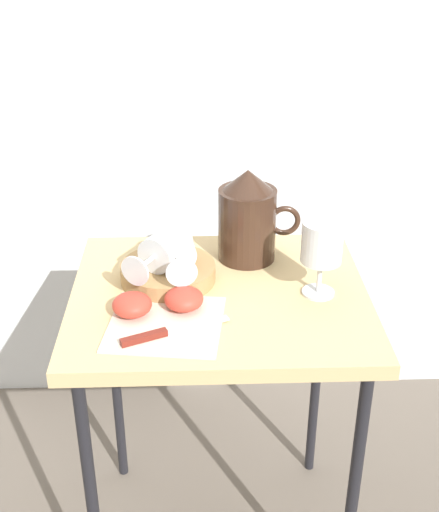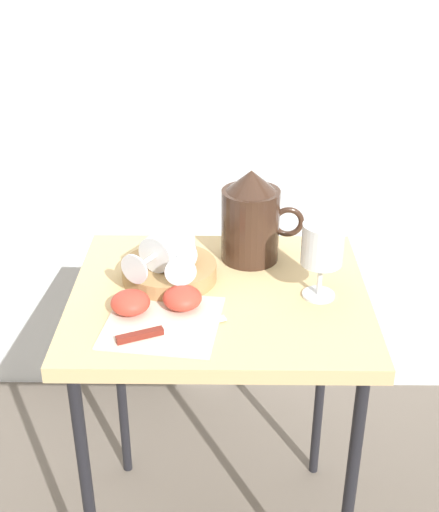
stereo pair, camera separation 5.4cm
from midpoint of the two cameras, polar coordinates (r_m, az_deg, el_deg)
The scene contains 11 objects.
curtain_drape at distance 1.80m, azimuth -1.57°, elevation 12.90°, with size 2.40×0.03×1.82m, color white.
table at distance 1.37m, azimuth -1.14°, elevation -5.41°, with size 0.59×0.50×0.69m.
linen_napkin at distance 1.24m, azimuth -5.83°, elevation -5.72°, with size 0.20×0.20×0.00m, color beige.
basket_tray at distance 1.37m, azimuth -5.49°, elevation -1.41°, with size 0.19×0.19×0.04m, color #AD8451.
pitcher at distance 1.43m, azimuth 1.29°, elevation 2.79°, with size 0.17×0.12×0.20m.
wine_glass_upright at distance 1.29m, azimuth 7.44°, elevation 0.83°, with size 0.08×0.08×0.15m.
wine_glass_tipped_near at distance 1.34m, azimuth -5.86°, elevation 0.54°, with size 0.13×0.16×0.07m.
wine_glass_tipped_far at distance 1.35m, azimuth -4.79°, elevation 0.66°, with size 0.08×0.16×0.07m.
apple_half_left at distance 1.26m, azimuth -8.62°, elevation -4.10°, with size 0.07×0.07×0.04m, color #CC3D2D.
apple_half_right at distance 1.27m, azimuth -4.25°, elevation -3.64°, with size 0.07×0.07×0.04m, color #CC3D2D.
knife at distance 1.20m, azimuth -6.34°, elevation -6.57°, with size 0.19×0.10×0.01m.
Camera 1 is at (-0.04, -1.15, 1.38)m, focal length 47.40 mm.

